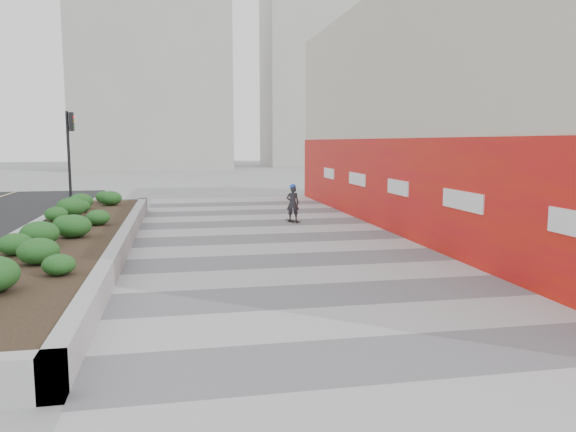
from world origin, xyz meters
name	(u,v)px	position (x,y,z in m)	size (l,w,h in m)	color
ground	(355,325)	(0.00, 0.00, 0.00)	(160.00, 160.00, 0.00)	gray
walkway	(311,280)	(0.00, 3.00, 0.01)	(8.00, 36.00, 0.01)	#A8A8AD
building	(475,109)	(6.98, 8.98, 3.98)	(6.04, 24.08, 8.00)	beige
planter	(70,237)	(-5.50, 7.00, 0.42)	(3.00, 18.00, 0.90)	#9E9EA0
traffic_signal_near	(70,145)	(-7.23, 17.50, 2.76)	(0.33, 0.28, 4.20)	black
distant_bldg_north_l	(153,75)	(-5.00, 55.00, 10.00)	(16.00, 12.00, 20.00)	#ADAAA3
distant_bldg_north_r	(322,67)	(15.00, 60.00, 12.00)	(14.00, 10.00, 24.00)	#ADAAA3
manhole_cover	(334,279)	(0.50, 3.00, 0.00)	(0.44, 0.44, 0.01)	#595654
skateboarder	(293,203)	(1.34, 11.42, 0.71)	(0.49, 0.74, 1.40)	beige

